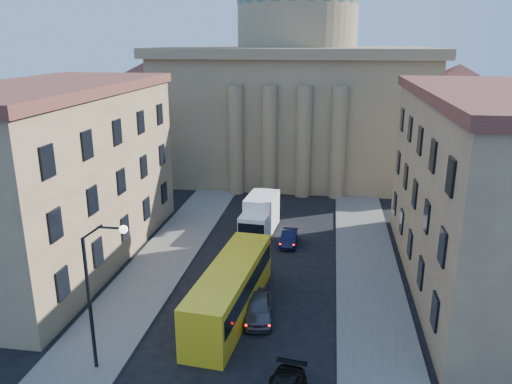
% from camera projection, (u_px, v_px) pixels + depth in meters
% --- Properties ---
extents(sidewalk_left, '(5.00, 60.00, 0.15)m').
position_uv_depth(sidewalk_left, '(144.00, 285.00, 37.91)').
color(sidewalk_left, '#5A5853').
rests_on(sidewalk_left, ground).
extents(sidewalk_right, '(5.00, 60.00, 0.15)m').
position_uv_depth(sidewalk_right, '(372.00, 301.00, 35.47)').
color(sidewalk_right, '#5A5853').
rests_on(sidewalk_right, ground).
extents(church, '(68.02, 28.76, 36.60)m').
position_uv_depth(church, '(296.00, 86.00, 68.69)').
color(church, '#78694A').
rests_on(church, ground).
extents(building_left, '(11.60, 26.60, 14.70)m').
position_uv_depth(building_left, '(56.00, 174.00, 40.77)').
color(building_left, '#9D875C').
rests_on(building_left, ground).
extents(building_right, '(11.60, 26.60, 14.70)m').
position_uv_depth(building_right, '(495.00, 192.00, 35.90)').
color(building_right, '#9D875C').
rests_on(building_right, ground).
extents(street_lamp, '(2.62, 0.44, 8.83)m').
position_uv_depth(street_lamp, '(97.00, 285.00, 26.71)').
color(street_lamp, black).
rests_on(street_lamp, ground).
extents(car_left_mid, '(2.51, 5.44, 1.51)m').
position_uv_depth(car_left_mid, '(218.00, 315.00, 32.47)').
color(car_left_mid, silver).
rests_on(car_left_mid, ground).
extents(car_right_far, '(2.43, 4.79, 1.56)m').
position_uv_depth(car_right_far, '(258.00, 307.00, 33.31)').
color(car_right_far, '#4D4C51').
rests_on(car_right_far, ground).
extents(car_right_distant, '(1.37, 3.89, 1.28)m').
position_uv_depth(car_right_distant, '(289.00, 238.00, 45.43)').
color(car_right_distant, black).
rests_on(car_right_distant, ground).
extents(city_bus, '(3.96, 12.51, 3.47)m').
position_uv_depth(city_bus, '(231.00, 288.00, 33.58)').
color(city_bus, yellow).
rests_on(city_bus, ground).
extents(box_truck, '(3.15, 6.80, 3.63)m').
position_uv_depth(box_truck, '(260.00, 217.00, 47.53)').
color(box_truck, white).
rests_on(box_truck, ground).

